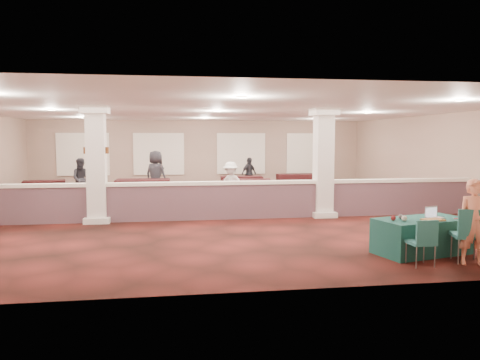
{
  "coord_description": "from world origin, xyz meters",
  "views": [
    {
      "loc": [
        -1.53,
        -14.8,
        2.31
      ],
      "look_at": [
        0.42,
        -2.0,
        1.17
      ],
      "focal_mm": 35.0,
      "sensor_mm": 36.0,
      "label": 1
    }
  ],
  "objects": [
    {
      "name": "wall_right",
      "position": [
        8.0,
        0.0,
        1.6
      ],
      "size": [
        0.04,
        16.0,
        3.2
      ],
      "primitive_type": "cube",
      "color": "gray",
      "rests_on": "ground"
    },
    {
      "name": "far_table_back_right",
      "position": [
        4.27,
        6.11,
        0.35
      ],
      "size": [
        1.75,
        0.94,
        0.69
      ],
      "primitive_type": "cube",
      "rotation": [
        0.0,
        0.0,
        -0.05
      ],
      "color": "black",
      "rests_on": "ground"
    },
    {
      "name": "conf_chair_main",
      "position": [
        3.97,
        -6.99,
        0.61
      ],
      "size": [
        0.64,
        0.64,
        1.03
      ],
      "rotation": [
        0.0,
        0.0,
        -0.29
      ],
      "color": "#1E5853",
      "rests_on": "ground"
    },
    {
      "name": "ceiling",
      "position": [
        0.0,
        0.0,
        3.2
      ],
      "size": [
        16.0,
        16.0,
        0.02
      ],
      "primitive_type": "cube",
      "color": "white",
      "rests_on": "wall_back"
    },
    {
      "name": "yarn_grey",
      "position": [
        3.05,
        -6.15,
        0.76
      ],
      "size": [
        0.1,
        0.1,
        0.1
      ],
      "primitive_type": "sphere",
      "color": "#4A4A4F",
      "rests_on": "near_table"
    },
    {
      "name": "yarn_cream",
      "position": [
        3.0,
        -6.38,
        0.76
      ],
      "size": [
        0.11,
        0.11,
        0.11
      ],
      "primitive_type": "sphere",
      "color": "beige",
      "rests_on": "near_table"
    },
    {
      "name": "conf_chair_side",
      "position": [
        3.0,
        -7.08,
        0.51
      ],
      "size": [
        0.44,
        0.44,
        0.87
      ],
      "rotation": [
        0.0,
        0.0,
        0.01
      ],
      "color": "#1E5853",
      "rests_on": "ground"
    },
    {
      "name": "laptop_screen",
      "position": [
        3.77,
        -6.03,
        0.84
      ],
      "size": [
        0.32,
        0.09,
        0.21
      ],
      "primitive_type": "cube",
      "rotation": [
        0.0,
        0.0,
        0.24
      ],
      "color": "#B8B8BC",
      "rests_on": "near_table"
    },
    {
      "name": "far_table_back_left",
      "position": [
        -6.5,
        4.88,
        0.32
      ],
      "size": [
        1.71,
        1.07,
        0.65
      ],
      "primitive_type": "cube",
      "rotation": [
        0.0,
        0.0,
        0.19
      ],
      "color": "black",
      "rests_on": "ground"
    },
    {
      "name": "ground",
      "position": [
        0.0,
        0.0,
        0.0
      ],
      "size": [
        16.0,
        16.0,
        0.0
      ],
      "primitive_type": "plane",
      "color": "#4E1713",
      "rests_on": "ground"
    },
    {
      "name": "sconce_left",
      "position": [
        -3.78,
        -1.5,
        2.0
      ],
      "size": [
        0.12,
        0.12,
        0.18
      ],
      "color": "brown",
      "rests_on": "column_left"
    },
    {
      "name": "attendee_b",
      "position": [
        0.57,
        1.02,
        0.77
      ],
      "size": [
        1.07,
        0.9,
        1.54
      ],
      "primitive_type": "imported",
      "rotation": [
        0.0,
        0.0,
        -0.55
      ],
      "color": "silver",
      "rests_on": "ground"
    },
    {
      "name": "screen_glow",
      "position": [
        3.77,
        -6.04,
        0.82
      ],
      "size": [
        0.28,
        0.07,
        0.18
      ],
      "primitive_type": "cube",
      "rotation": [
        0.0,
        0.0,
        0.24
      ],
      "color": "#D2E4FC",
      "rests_on": "near_table"
    },
    {
      "name": "wall_front",
      "position": [
        0.0,
        -8.0,
        1.6
      ],
      "size": [
        16.0,
        0.04,
        3.2
      ],
      "primitive_type": "cube",
      "color": "gray",
      "rests_on": "ground"
    },
    {
      "name": "partition_wall",
      "position": [
        0.0,
        -1.5,
        0.57
      ],
      "size": [
        15.6,
        0.28,
        1.1
      ],
      "color": "brown",
      "rests_on": "ground"
    },
    {
      "name": "woman",
      "position": [
        4.0,
        -7.08,
        0.79
      ],
      "size": [
        0.67,
        0.55,
        1.58
      ],
      "primitive_type": "imported",
      "rotation": [
        0.0,
        0.0,
        -0.35
      ],
      "color": "#E47E63",
      "rests_on": "ground"
    },
    {
      "name": "attendee_a",
      "position": [
        -4.83,
        3.68,
        0.79
      ],
      "size": [
        0.81,
        0.53,
        1.58
      ],
      "primitive_type": "imported",
      "rotation": [
        0.0,
        0.0,
        0.15
      ],
      "color": "black",
      "rests_on": "ground"
    },
    {
      "name": "laptop_base",
      "position": [
        3.8,
        -6.14,
        0.72
      ],
      "size": [
        0.36,
        0.29,
        0.02
      ],
      "primitive_type": "cube",
      "rotation": [
        0.0,
        0.0,
        0.24
      ],
      "color": "#B8B8BC",
      "rests_on": "near_table"
    },
    {
      "name": "far_table_front_right",
      "position": [
        2.5,
        0.3,
        0.32
      ],
      "size": [
        1.71,
        1.07,
        0.64
      ],
      "primitive_type": "cube",
      "rotation": [
        0.0,
        0.0,
        0.18
      ],
      "color": "black",
      "rests_on": "ground"
    },
    {
      "name": "knitting",
      "position": [
        3.6,
        -6.38,
        0.73
      ],
      "size": [
        0.45,
        0.38,
        0.03
      ],
      "primitive_type": "cube",
      "rotation": [
        0.0,
        0.0,
        0.24
      ],
      "color": "orange",
      "rests_on": "near_table"
    },
    {
      "name": "far_table_back_center",
      "position": [
        1.54,
        4.89,
        0.36
      ],
      "size": [
        1.84,
        1.02,
        0.72
      ],
      "primitive_type": "cube",
      "rotation": [
        0.0,
        0.0,
        -0.08
      ],
      "color": "black",
      "rests_on": "ground"
    },
    {
      "name": "far_table_front_center",
      "position": [
        1.45,
        3.0,
        0.38
      ],
      "size": [
        2.0,
        1.23,
        0.76
      ],
      "primitive_type": "cube",
      "rotation": [
        0.0,
        0.0,
        -0.17
      ],
      "color": "black",
      "rests_on": "ground"
    },
    {
      "name": "attendee_d",
      "position": [
        -2.04,
        3.5,
        0.93
      ],
      "size": [
        1.04,
        0.92,
        1.87
      ],
      "primitive_type": "imported",
      "rotation": [
        0.0,
        0.0,
        2.56
      ],
      "color": "black",
      "rests_on": "ground"
    },
    {
      "name": "yarn_red",
      "position": [
        2.83,
        -6.27,
        0.76
      ],
      "size": [
        0.1,
        0.1,
        0.1
      ],
      "primitive_type": "sphere",
      "color": "maroon",
      "rests_on": "near_table"
    },
    {
      "name": "column_right",
      "position": [
        3.0,
        -1.5,
        1.64
      ],
      "size": [
        0.72,
        0.72,
        3.2
      ],
      "color": "silver",
      "rests_on": "ground"
    },
    {
      "name": "near_table",
      "position": [
        3.5,
        -6.16,
        0.36
      ],
      "size": [
        2.02,
        1.33,
        0.71
      ],
      "primitive_type": "cube",
      "rotation": [
        0.0,
        0.0,
        0.24
      ],
      "color": "#0E3635",
      "rests_on": "ground"
    },
    {
      "name": "far_table_front_left",
      "position": [
        -2.5,
        3.0,
        0.4
      ],
      "size": [
        2.01,
        1.04,
        0.81
      ],
      "primitive_type": "cube",
      "rotation": [
        0.0,
        0.0,
        -0.02
      ],
      "color": "black",
      "rests_on": "ground"
    },
    {
      "name": "attendee_c",
      "position": [
        2.06,
        6.0,
        0.74
      ],
      "size": [
        0.95,
        0.84,
        1.48
      ],
      "primitive_type": "imported",
      "rotation": [
        0.0,
        0.0,
        0.62
      ],
      "color": "black",
      "rests_on": "ground"
    },
    {
      "name": "scissors",
      "position": [
        4.18,
        -6.28,
        0.72
      ],
      "size": [
        0.12,
        0.06,
        0.01
      ],
      "primitive_type": "cube",
      "rotation": [
        0.0,
        0.0,
        0.24
      ],
      "color": "red",
      "rests_on": "near_table"
    },
    {
      "name": "wall_back",
      "position": [
        0.0,
        8.0,
        1.6
      ],
      "size": [
        16.0,
        0.04,
        3.2
      ],
      "primitive_type": "cube",
      "color": "gray",
      "rests_on": "ground"
    },
    {
      "name": "column_left",
      "position": [
        -3.5,
        -1.5,
        1.64
      ],
      "size": [
        0.72,
        0.72,
        3.2
      ],
      "color": "silver",
      "rests_on": "ground"
    },
    {
      "name": "sconce_right",
      "position": [
        -3.22,
        -1.5,
        2.0
      ],
      "size": [
        0.12,
        0.12,
        0.18
      ],
      "color": "brown",
      "rests_on": "column_left"
    }
  ]
}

